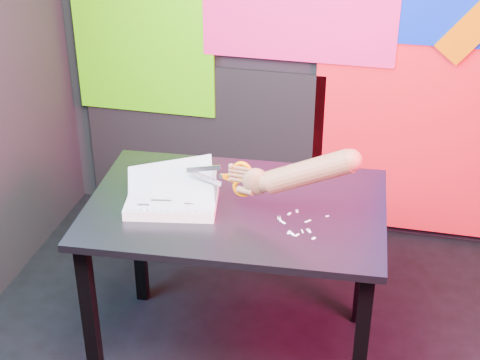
# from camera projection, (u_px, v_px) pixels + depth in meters

# --- Properties ---
(room) EXTENTS (3.01, 3.01, 2.71)m
(room) POSITION_uv_depth(u_px,v_px,m) (308.00, 101.00, 2.15)
(room) COLOR black
(room) RESTS_ON ground
(backdrop) EXTENTS (2.88, 0.05, 2.08)m
(backdrop) POSITION_uv_depth(u_px,v_px,m) (360.00, 63.00, 3.57)
(backdrop) COLOR red
(backdrop) RESTS_ON ground
(work_table) EXTENTS (1.18, 0.82, 0.75)m
(work_table) POSITION_uv_depth(u_px,v_px,m) (236.00, 226.00, 2.85)
(work_table) COLOR black
(work_table) RESTS_ON ground
(printout_stack) EXTENTS (0.39, 0.30, 0.18)m
(printout_stack) POSITION_uv_depth(u_px,v_px,m) (172.00, 200.00, 2.78)
(printout_stack) COLOR white
(printout_stack) RESTS_ON work_table
(scissors) EXTENTS (0.26, 0.04, 0.15)m
(scissors) POSITION_uv_depth(u_px,v_px,m) (238.00, 179.00, 2.69)
(scissors) COLOR silver
(scissors) RESTS_ON printout_stack
(hand_forearm) EXTENTS (0.47, 0.12, 0.24)m
(hand_forearm) POSITION_uv_depth(u_px,v_px,m) (300.00, 173.00, 2.60)
(hand_forearm) COLOR brown
(hand_forearm) RESTS_ON work_table
(paper_clippings) EXTENTS (0.19, 0.19, 0.00)m
(paper_clippings) POSITION_uv_depth(u_px,v_px,m) (296.00, 225.00, 2.67)
(paper_clippings) COLOR white
(paper_clippings) RESTS_ON work_table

